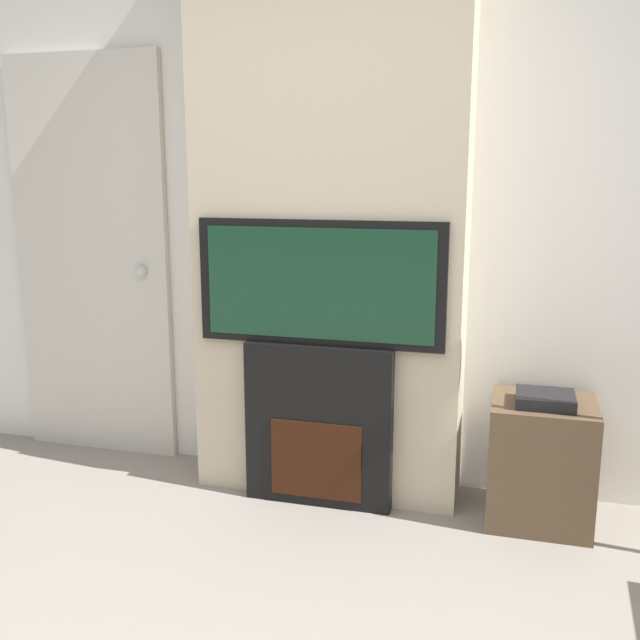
% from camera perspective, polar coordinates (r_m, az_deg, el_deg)
% --- Properties ---
extents(wall_back, '(6.00, 0.06, 2.70)m').
position_cam_1_polar(wall_back, '(3.38, 1.62, 9.59)').
color(wall_back, silver).
rests_on(wall_back, ground_plane).
extents(chimney_breast, '(1.22, 0.32, 2.70)m').
position_cam_1_polar(chimney_breast, '(3.20, 0.79, 9.46)').
color(chimney_breast, beige).
rests_on(chimney_breast, ground_plane).
extents(fireplace, '(0.67, 0.15, 0.74)m').
position_cam_1_polar(fireplace, '(3.24, -0.01, -8.35)').
color(fireplace, black).
rests_on(fireplace, ground_plane).
extents(television, '(1.09, 0.07, 0.54)m').
position_cam_1_polar(television, '(3.07, -0.02, 2.97)').
color(television, black).
rests_on(television, fireplace).
extents(media_stand, '(0.43, 0.40, 0.58)m').
position_cam_1_polar(media_stand, '(3.24, 17.24, -10.63)').
color(media_stand, brown).
rests_on(media_stand, ground_plane).
extents(entry_door, '(0.87, 0.09, 2.06)m').
position_cam_1_polar(entry_door, '(3.89, -17.78, 4.57)').
color(entry_door, beige).
rests_on(entry_door, ground_plane).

